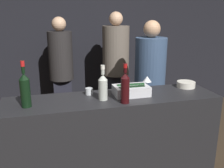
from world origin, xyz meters
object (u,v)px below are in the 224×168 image
(wine_glass, at_px, (147,80))
(person_blond_tee, at_px, (116,64))
(red_wine_bottle_tall, at_px, (125,87))
(ice_bin_with_bottles, at_px, (131,90))
(person_in_hoodie, at_px, (150,81))
(person_grey_polo, at_px, (61,68))
(white_wine_bottle, at_px, (103,86))
(red_wine_bottle_burgundy, at_px, (25,89))
(bowl_white, at_px, (186,84))
(candle_votive, at_px, (89,91))

(wine_glass, distance_m, person_blond_tee, 1.47)
(red_wine_bottle_tall, bearing_deg, ice_bin_with_bottles, 57.13)
(person_in_hoodie, distance_m, person_grey_polo, 1.42)
(person_blond_tee, height_order, person_grey_polo, person_blond_tee)
(white_wine_bottle, bearing_deg, person_in_hoodie, 45.96)
(white_wine_bottle, distance_m, person_grey_polo, 1.80)
(red_wine_bottle_burgundy, height_order, person_grey_polo, person_grey_polo)
(ice_bin_with_bottles, xyz_separation_m, person_grey_polo, (-0.54, 1.71, -0.13))
(ice_bin_with_bottles, bearing_deg, bowl_white, 8.83)
(ice_bin_with_bottles, distance_m, white_wine_bottle, 0.30)
(red_wine_bottle_tall, xyz_separation_m, person_grey_polo, (-0.42, 1.89, -0.22))
(person_blond_tee, bearing_deg, white_wine_bottle, 29.51)
(person_blond_tee, bearing_deg, candle_votive, 24.39)
(white_wine_bottle, relative_size, red_wine_bottle_burgundy, 0.81)
(person_in_hoodie, bearing_deg, person_blond_tee, 115.24)
(white_wine_bottle, bearing_deg, ice_bin_with_bottles, 11.77)
(ice_bin_with_bottles, bearing_deg, person_grey_polo, 107.65)
(bowl_white, relative_size, person_blond_tee, 0.10)
(red_wine_bottle_burgundy, bearing_deg, ice_bin_with_bottles, 4.14)
(bowl_white, height_order, person_in_hoodie, person_in_hoodie)
(candle_votive, height_order, person_blond_tee, person_blond_tee)
(red_wine_bottle_burgundy, distance_m, person_blond_tee, 2.11)
(candle_votive, bearing_deg, person_grey_polo, 95.85)
(bowl_white, height_order, red_wine_bottle_burgundy, red_wine_bottle_burgundy)
(ice_bin_with_bottles, bearing_deg, white_wine_bottle, -168.23)
(red_wine_bottle_burgundy, height_order, person_in_hoodie, person_in_hoodie)
(red_wine_bottle_burgundy, bearing_deg, person_grey_polo, 77.55)
(wine_glass, relative_size, red_wine_bottle_tall, 0.37)
(white_wine_bottle, height_order, person_blond_tee, person_blond_tee)
(red_wine_bottle_burgundy, bearing_deg, bowl_white, 6.05)
(red_wine_bottle_tall, bearing_deg, red_wine_bottle_burgundy, 171.75)
(red_wine_bottle_tall, bearing_deg, wine_glass, 45.35)
(white_wine_bottle, distance_m, person_blond_tee, 1.80)
(red_wine_bottle_burgundy, xyz_separation_m, red_wine_bottle_tall, (0.81, -0.12, -0.01))
(candle_votive, relative_size, person_in_hoodie, 0.04)
(bowl_white, bearing_deg, red_wine_bottle_tall, -159.40)
(ice_bin_with_bottles, relative_size, bowl_white, 1.74)
(white_wine_bottle, xyz_separation_m, person_in_hoodie, (0.81, 0.84, -0.23))
(wine_glass, distance_m, candle_votive, 0.61)
(wine_glass, distance_m, red_wine_bottle_tall, 0.50)
(bowl_white, bearing_deg, person_in_hoodie, 99.36)
(ice_bin_with_bottles, relative_size, person_in_hoodie, 0.19)
(candle_votive, xyz_separation_m, person_grey_polo, (-0.16, 1.59, -0.11))
(wine_glass, relative_size, person_blond_tee, 0.07)
(bowl_white, height_order, red_wine_bottle_tall, red_wine_bottle_tall)
(ice_bin_with_bottles, distance_m, candle_votive, 0.40)
(red_wine_bottle_burgundy, distance_m, red_wine_bottle_tall, 0.82)
(person_in_hoodie, bearing_deg, red_wine_bottle_tall, -113.17)
(bowl_white, bearing_deg, person_grey_polo, 126.28)
(candle_votive, distance_m, red_wine_bottle_tall, 0.41)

